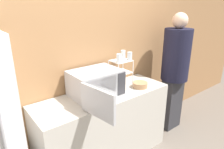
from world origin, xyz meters
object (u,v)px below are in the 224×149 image
object	(u,v)px
dish_rack	(121,67)
bowl	(140,85)
microwave	(96,84)
glass_front_left	(119,58)
person	(175,68)
glass_back_right	(123,54)
glass_front_right	(130,56)

from	to	relation	value
dish_rack	bowl	xyz separation A→B (m)	(0.12, -0.25, -0.20)
microwave	glass_front_left	bearing A→B (deg)	6.39
microwave	glass_front_left	xyz separation A→B (m)	(0.38, 0.04, 0.23)
dish_rack	person	xyz separation A→B (m)	(0.91, -0.21, -0.13)
microwave	person	bearing A→B (deg)	-4.63
glass_back_right	bowl	world-z (taller)	glass_back_right
person	glass_front_left	bearing A→B (deg)	171.15
dish_rack	glass_front_left	distance (m)	0.18
glass_back_right	person	xyz separation A→B (m)	(0.81, -0.28, -0.28)
microwave	bowl	distance (m)	0.62
glass_back_right	glass_front_right	distance (m)	0.13
person	glass_back_right	bearing A→B (deg)	161.10
dish_rack	microwave	bearing A→B (deg)	-167.75
microwave	person	size ratio (longest dim) A/B	0.47
microwave	dish_rack	bearing A→B (deg)	12.25
microwave	glass_back_right	world-z (taller)	glass_back_right
dish_rack	glass_front_left	bearing A→B (deg)	-145.45
glass_front_right	bowl	size ratio (longest dim) A/B	0.57
dish_rack	glass_front_right	distance (m)	0.18
glass_back_right	bowl	bearing A→B (deg)	-84.94
glass_front_left	glass_back_right	size ratio (longest dim) A/B	1.00
microwave	glass_front_right	xyz separation A→B (m)	(0.56, 0.04, 0.23)
glass_front_left	person	world-z (taller)	person
glass_front_left	bowl	size ratio (longest dim) A/B	0.57
glass_back_right	glass_front_right	world-z (taller)	same
bowl	glass_front_right	bearing A→B (deg)	99.82
dish_rack	bowl	bearing A→B (deg)	-63.96
bowl	glass_front_left	bearing A→B (deg)	137.79
dish_rack	bowl	size ratio (longest dim) A/B	1.75
glass_back_right	microwave	bearing A→B (deg)	-163.46
glass_back_right	person	bearing A→B (deg)	-18.90
dish_rack	glass_front_right	world-z (taller)	glass_front_right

